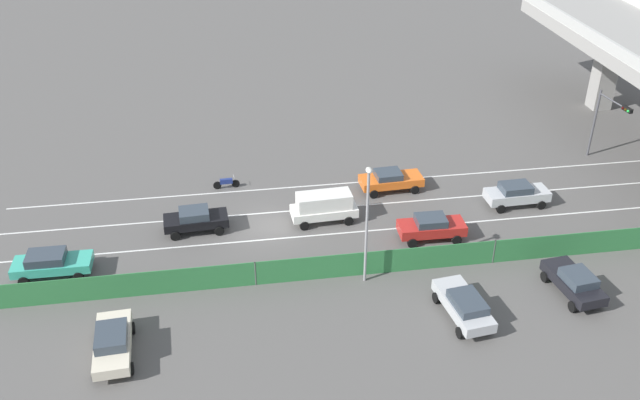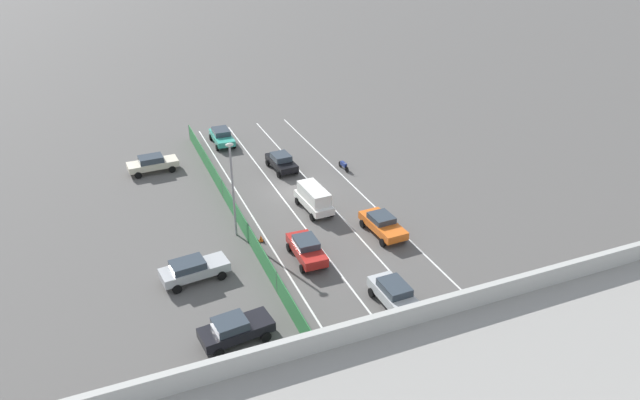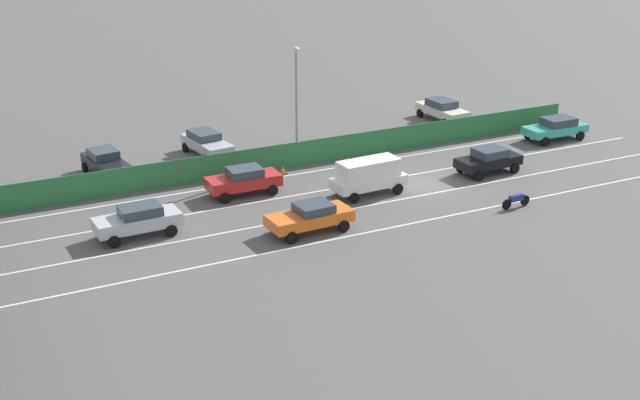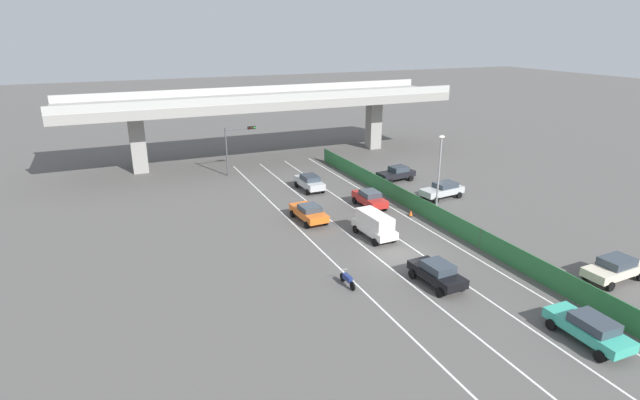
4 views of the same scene
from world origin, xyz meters
name	(u,v)px [view 4 (image 4 of 4)]	position (x,y,z in m)	size (l,w,h in m)	color
ground_plane	(400,256)	(0.00, 0.00, 0.00)	(300.00, 300.00, 0.00)	#565451
lane_line_left_edge	(307,237)	(-5.02, 6.13, 0.00)	(0.14, 48.25, 0.01)	silver
lane_line_mid_left	(344,231)	(-1.67, 6.13, 0.00)	(0.14, 48.25, 0.01)	silver
lane_line_mid_right	(379,225)	(1.67, 6.13, 0.00)	(0.14, 48.25, 0.01)	silver
lane_line_right_edge	(411,219)	(5.02, 6.13, 0.00)	(0.14, 48.25, 0.01)	silver
elevated_overpass	(266,103)	(0.00, 32.25, 7.20)	(49.17, 9.72, 8.87)	gray
green_fence	(425,209)	(6.41, 6.13, 0.82)	(0.10, 44.35, 1.64)	#2D753D
car_taxi_orange	(309,212)	(-3.53, 9.39, 0.86)	(2.24, 4.64, 1.53)	orange
car_van_white	(374,224)	(-0.04, 3.89, 1.20)	(2.11, 4.55, 2.10)	silver
car_sedan_red	(370,198)	(3.17, 10.46, 0.91)	(2.03, 4.37, 1.64)	red
car_sedan_silver	(310,182)	(-0.06, 17.65, 0.93)	(2.05, 4.47, 1.66)	#B7BABC
car_sedan_black	(437,272)	(-0.15, -4.73, 0.89)	(2.19, 4.31, 1.60)	black
car_taxi_teal	(589,328)	(3.52, -13.35, 0.89)	(2.06, 4.64, 1.58)	teal
motorcycle	(348,280)	(-5.66, -2.51, 0.46)	(0.60, 1.95, 0.93)	black
parked_sedan_cream	(615,268)	(11.26, -8.97, 0.90)	(4.72, 2.23, 1.61)	beige
parked_wagon_silver	(443,190)	(11.18, 9.93, 0.90)	(4.74, 2.45, 1.59)	#B2B5B7
parked_sedan_dark	(396,173)	(10.13, 16.93, 0.90)	(4.45, 2.41, 1.63)	black
traffic_light	(237,141)	(-5.35, 26.70, 3.97)	(3.76, 0.69, 5.59)	#47474C
street_lamp	(439,170)	(6.96, 5.24, 4.59)	(0.60, 0.36, 7.63)	gray
traffic_cone	(411,213)	(5.49, 6.92, 0.26)	(0.47, 0.47, 0.56)	orange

